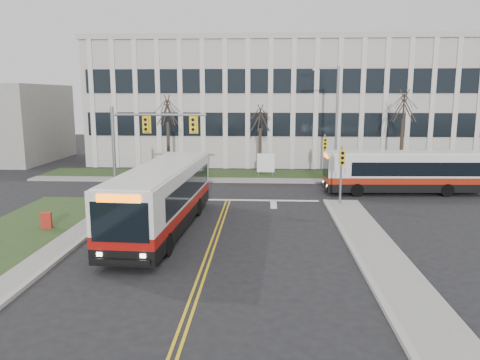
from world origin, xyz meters
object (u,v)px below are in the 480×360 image
streetlight (335,117)px  newspaper_box_red (47,221)px  bus_cross (403,173)px  bus_main (163,199)px  directory_sign (266,163)px  newspaper_box_blue (93,217)px

streetlight → newspaper_box_red: (-16.89, -15.57, -4.72)m
streetlight → bus_cross: size_ratio=0.84×
bus_main → streetlight: bearing=57.3°
bus_main → newspaper_box_red: size_ratio=12.99×
directory_sign → newspaper_box_red: (-11.36, -16.87, -0.70)m
directory_sign → newspaper_box_blue: 18.41m
directory_sign → bus_main: size_ratio=0.16×
directory_sign → newspaper_box_blue: (-9.30, -15.87, -0.70)m
bus_main → bus_cross: 18.08m
directory_sign → bus_cross: size_ratio=0.18×
bus_main → newspaper_box_red: 6.16m
streetlight → directory_sign: streetlight is taller
streetlight → directory_sign: bearing=166.8°
bus_cross → newspaper_box_red: bus_cross is taller
newspaper_box_red → bus_cross: bearing=9.6°
newspaper_box_blue → streetlight: bearing=45.2°
bus_main → bus_cross: (15.04, 10.02, -0.18)m
directory_sign → newspaper_box_red: 20.35m
directory_sign → bus_cross: bearing=-33.7°
directory_sign → bus_main: bearing=-107.9°
streetlight → directory_sign: (-5.53, 1.30, -4.02)m
newspaper_box_red → directory_sign: bearing=39.4°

